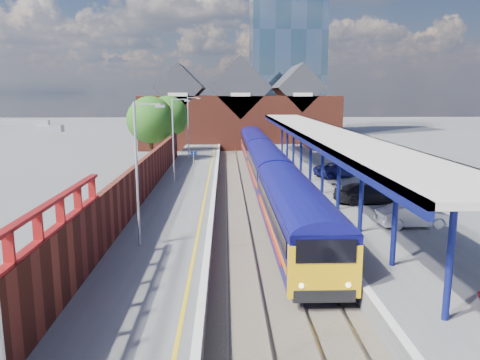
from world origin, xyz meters
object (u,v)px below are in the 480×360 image
at_px(train, 260,153).
at_px(lamp_post_b, 139,166).
at_px(platform_sign, 194,160).
at_px(parked_car_silver, 413,216).
at_px(parked_car_dark, 368,193).
at_px(lamp_post_d, 189,123).
at_px(lamp_post_a, 2,283).
at_px(lamp_post_c, 175,136).
at_px(parked_car_blue, 341,170).

relative_size(train, lamp_post_b, 9.42).
relative_size(platform_sign, parked_car_silver, 0.63).
xyz_separation_m(train, platform_sign, (-6.49, -9.30, 0.57)).
distance_m(train, platform_sign, 11.36).
distance_m(train, parked_car_dark, 19.52).
xyz_separation_m(lamp_post_b, lamp_post_d, (0.00, 32.00, 0.00)).
distance_m(lamp_post_a, platform_sign, 32.11).
bearing_deg(platform_sign, train, 55.07).
relative_size(lamp_post_b, lamp_post_c, 1.00).
relative_size(lamp_post_a, lamp_post_b, 1.00).
xyz_separation_m(lamp_post_d, parked_car_blue, (14.42, -13.22, -3.33)).
height_order(lamp_post_c, parked_car_dark, lamp_post_c).
bearing_deg(parked_car_blue, lamp_post_b, 122.77).
bearing_deg(lamp_post_c, parked_car_blue, 10.91).
height_order(train, parked_car_blue, train).
xyz_separation_m(lamp_post_c, platform_sign, (1.36, 2.00, -2.30)).
bearing_deg(lamp_post_c, train, 55.19).
height_order(train, platform_sign, platform_sign).
distance_m(lamp_post_c, parked_car_dark, 15.97).
bearing_deg(parked_car_dark, parked_car_blue, -9.04).
distance_m(lamp_post_b, lamp_post_c, 16.00).
bearing_deg(lamp_post_a, lamp_post_b, 90.00).
height_order(lamp_post_c, parked_car_silver, lamp_post_c).
bearing_deg(platform_sign, parked_car_silver, -48.87).
bearing_deg(lamp_post_b, train, 73.95).
xyz_separation_m(platform_sign, parked_car_dark, (12.46, -9.29, -1.02)).
bearing_deg(platform_sign, parked_car_blue, 3.41).
distance_m(lamp_post_b, parked_car_dark, 16.67).
height_order(lamp_post_b, parked_car_silver, lamp_post_b).
bearing_deg(train, lamp_post_c, -124.81).
xyz_separation_m(lamp_post_a, parked_car_dark, (13.82, 22.71, -3.32)).
relative_size(train, parked_car_blue, 13.87).
bearing_deg(train, parked_car_silver, -74.56).
distance_m(parked_car_dark, parked_car_blue, 10.08).
distance_m(platform_sign, parked_car_dark, 15.57).
relative_size(parked_car_silver, parked_car_blue, 0.84).
relative_size(lamp_post_d, platform_sign, 2.80).
bearing_deg(platform_sign, lamp_post_b, -94.33).
bearing_deg(platform_sign, lamp_post_a, -92.44).
xyz_separation_m(lamp_post_a, parked_car_silver, (14.62, 16.82, -3.34)).
xyz_separation_m(train, parked_car_silver, (6.76, -24.48, -0.47)).
relative_size(lamp_post_a, parked_car_silver, 1.76).
relative_size(lamp_post_a, lamp_post_d, 1.00).
bearing_deg(train, lamp_post_d, 149.10).
distance_m(lamp_post_a, parked_car_silver, 22.53).
height_order(train, parked_car_silver, train).
xyz_separation_m(lamp_post_b, parked_car_blue, (14.42, 18.78, -3.33)).
distance_m(lamp_post_c, platform_sign, 3.34).
height_order(platform_sign, parked_car_dark, platform_sign).
bearing_deg(parked_car_silver, lamp_post_c, 43.88).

